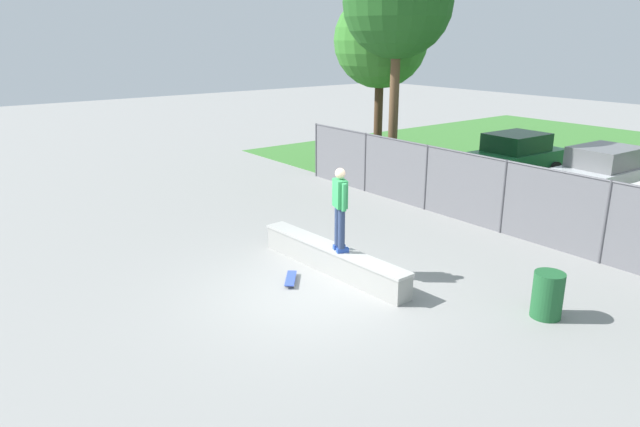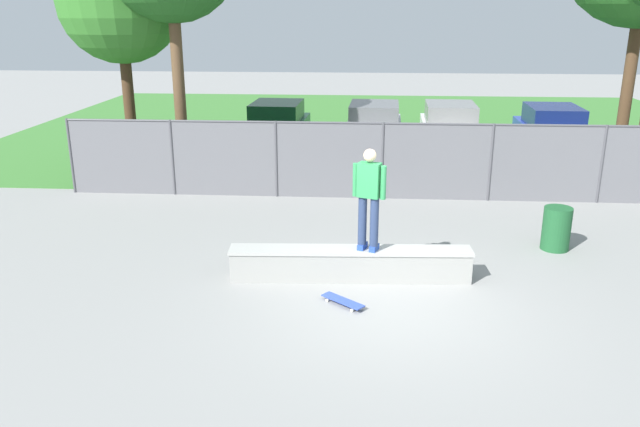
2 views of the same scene
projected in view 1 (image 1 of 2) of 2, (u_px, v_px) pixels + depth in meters
ground_plane at (313, 294)px, 11.63m from camera, size 80.00×80.00×0.00m
concrete_ledge at (332, 259)px, 12.67m from camera, size 4.34×0.70×0.59m
skateboarder at (340, 206)px, 12.02m from camera, size 0.57×0.38×1.82m
skateboard at (291, 279)px, 12.19m from camera, size 0.74×0.66×0.09m
chainlink_fence at (504, 194)px, 14.94m from camera, size 16.30×0.07×1.97m
tree_near_left at (381, 41)px, 20.70m from camera, size 3.41×3.41×6.57m
tree_near_right at (398, 3)px, 18.41m from camera, size 3.58×3.58×7.85m
car_green at (513, 156)px, 20.79m from camera, size 2.15×4.27×1.66m
car_silver at (601, 173)px, 18.27m from camera, size 2.15×4.27×1.66m
trash_bin at (548, 295)px, 10.56m from camera, size 0.56×0.56×0.88m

